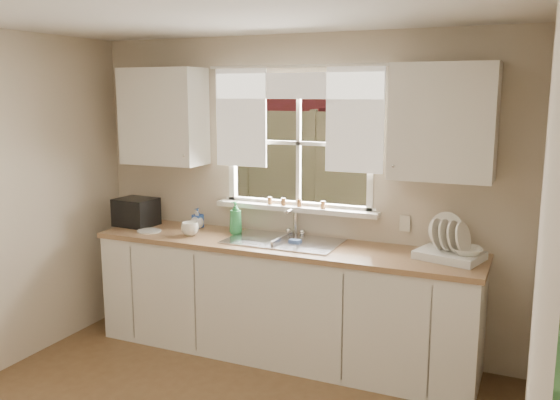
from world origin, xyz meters
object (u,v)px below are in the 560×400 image
at_px(dish_rack, 450,248).
at_px(soap_bottle_a, 236,218).
at_px(black_appliance, 136,212).
at_px(cup, 190,229).

relative_size(dish_rack, soap_bottle_a, 1.81).
bearing_deg(black_appliance, cup, -8.42).
bearing_deg(cup, soap_bottle_a, 45.74).
bearing_deg(soap_bottle_a, cup, -138.04).
distance_m(dish_rack, black_appliance, 2.65).
relative_size(cup, black_appliance, 0.43).
distance_m(cup, black_appliance, 0.65).
bearing_deg(soap_bottle_a, dish_rack, 7.16).
relative_size(dish_rack, black_appliance, 1.53).
bearing_deg(black_appliance, soap_bottle_a, 7.71).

